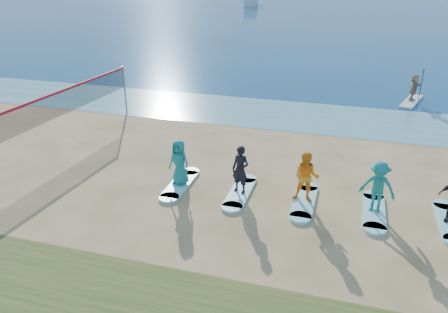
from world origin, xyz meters
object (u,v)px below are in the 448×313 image
(volleyball_net, at_px, (67,101))
(student_0, at_px, (179,162))
(boat_offshore_a, at_px, (251,5))
(surfboard_0, at_px, (180,184))
(surfboard_3, at_px, (374,211))
(paddleboard, at_px, (411,101))
(surfboard_1, at_px, (240,193))
(student_2, at_px, (306,177))
(student_3, at_px, (378,187))
(paddleboarder, at_px, (414,88))
(student_1, at_px, (240,170))
(surfboard_2, at_px, (304,202))

(volleyball_net, bearing_deg, student_0, -22.34)
(boat_offshore_a, distance_m, surfboard_0, 73.49)
(volleyball_net, height_order, surfboard_0, volleyball_net)
(volleyball_net, bearing_deg, surfboard_3, -11.16)
(paddleboard, height_order, surfboard_1, paddleboard)
(student_2, bearing_deg, paddleboard, 71.42)
(student_3, bearing_deg, student_2, -165.34)
(boat_offshore_a, bearing_deg, surfboard_3, -83.50)
(paddleboarder, relative_size, surfboard_0, 0.68)
(student_1, bearing_deg, paddleboarder, 79.89)
(student_1, distance_m, student_2, 2.24)
(paddleboard, bearing_deg, boat_offshore_a, 128.96)
(boat_offshore_a, bearing_deg, paddleboard, -78.10)
(student_3, bearing_deg, boat_offshore_a, 120.82)
(surfboard_2, relative_size, surfboard_3, 1.00)
(boat_offshore_a, height_order, student_1, student_1)
(paddleboard, bearing_deg, surfboard_0, -106.70)
(surfboard_1, height_order, student_3, student_3)
(paddleboard, relative_size, surfboard_0, 1.36)
(volleyball_net, relative_size, student_3, 5.28)
(volleyball_net, height_order, paddleboard, volleyball_net)
(volleyball_net, bearing_deg, student_3, -11.16)
(student_0, height_order, student_1, student_1)
(surfboard_1, relative_size, student_2, 1.26)
(volleyball_net, xyz_separation_m, paddleboard, (15.26, 10.81, -1.84))
(surfboard_1, bearing_deg, student_2, 0.00)
(paddleboarder, height_order, surfboard_1, paddleboarder)
(boat_offshore_a, distance_m, surfboard_1, 73.95)
(surfboard_0, distance_m, surfboard_3, 6.72)
(paddleboard, xyz_separation_m, surfboard_3, (-2.32, -13.36, -0.01))
(paddleboard, distance_m, surfboard_1, 14.99)
(boat_offshore_a, relative_size, surfboard_2, 3.91)
(paddleboard, relative_size, student_3, 1.75)
(surfboard_0, distance_m, student_1, 2.41)
(student_0, distance_m, student_3, 6.72)
(student_0, xyz_separation_m, surfboard_1, (2.24, 0.00, -0.88))
(paddleboarder, distance_m, surfboard_1, 15.02)
(volleyball_net, distance_m, surfboard_1, 9.02)
(student_0, height_order, surfboard_3, student_0)
(paddleboard, xyz_separation_m, surfboard_0, (-9.04, -13.36, -0.01))
(surfboard_3, bearing_deg, volleyball_net, 168.84)
(student_1, xyz_separation_m, student_2, (2.24, 0.00, 0.02))
(volleyball_net, relative_size, surfboard_2, 4.12)
(surfboard_0, relative_size, student_0, 1.32)
(surfboard_0, xyz_separation_m, student_3, (6.72, 0.00, 0.90))
(student_1, bearing_deg, surfboard_1, 0.00)
(volleyball_net, bearing_deg, paddleboarder, 35.32)
(paddleboard, xyz_separation_m, paddleboarder, (0.00, 0.00, 0.81))
(paddleboarder, bearing_deg, student_3, -168.89)
(volleyball_net, bearing_deg, surfboard_2, -13.42)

